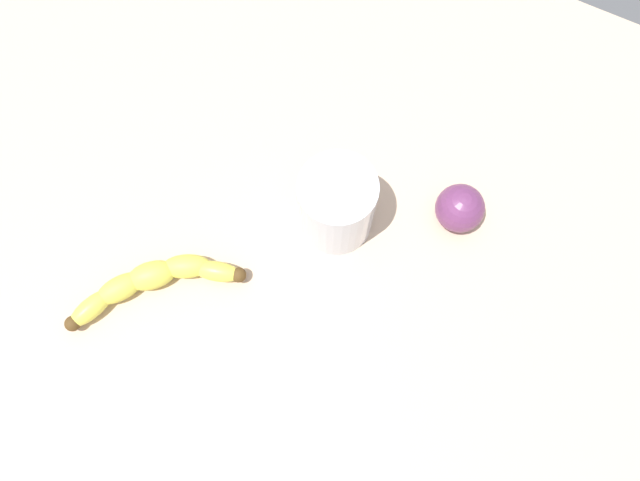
% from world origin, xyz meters
% --- Properties ---
extents(wooden_tabletop, '(1.20, 1.20, 0.03)m').
position_xyz_m(wooden_tabletop, '(0.00, 0.00, 0.01)').
color(wooden_tabletop, '#D1B093').
rests_on(wooden_tabletop, ground).
extents(banana, '(0.16, 0.16, 0.03)m').
position_xyz_m(banana, '(-0.15, -0.03, 0.05)').
color(banana, '#DFD74A').
rests_on(banana, wooden_tabletop).
extents(smoothie_glass, '(0.09, 0.09, 0.11)m').
position_xyz_m(smoothie_glass, '(0.00, 0.14, 0.08)').
color(smoothie_glass, silver).
rests_on(smoothie_glass, wooden_tabletop).
extents(plum_fruit, '(0.06, 0.06, 0.06)m').
position_xyz_m(plum_fruit, '(0.13, 0.21, 0.06)').
color(plum_fruit, '#6B3360').
rests_on(plum_fruit, wooden_tabletop).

